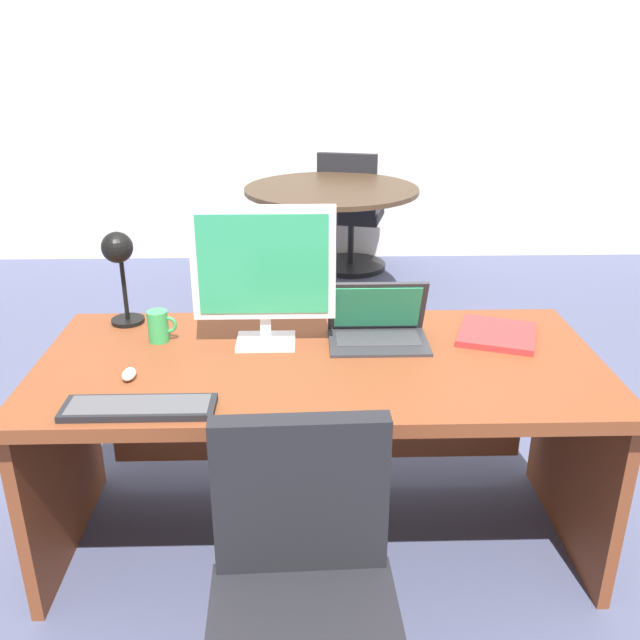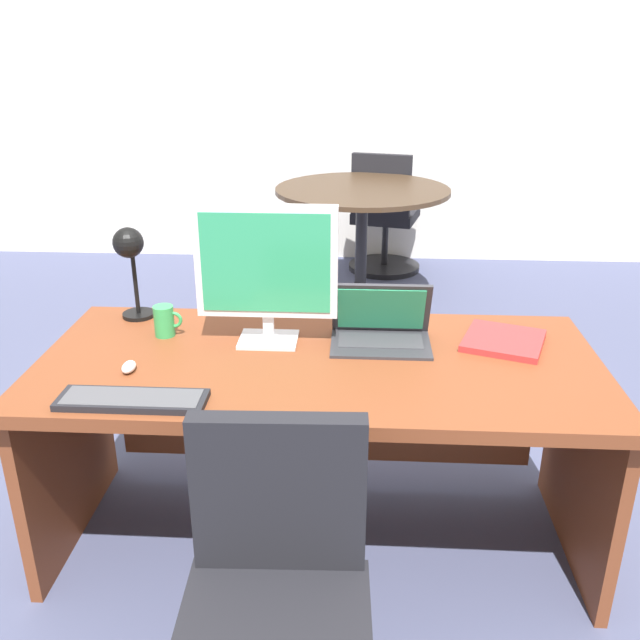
% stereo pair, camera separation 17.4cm
% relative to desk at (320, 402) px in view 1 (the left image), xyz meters
% --- Properties ---
extents(ground, '(12.00, 12.00, 0.00)m').
position_rel_desk_xyz_m(ground, '(0.00, 1.45, -0.54)').
color(ground, '#474C6B').
extents(back_wall, '(10.00, 0.10, 2.80)m').
position_rel_desk_xyz_m(back_wall, '(0.00, 3.49, 0.86)').
color(back_wall, silver).
rests_on(back_wall, ground).
extents(desk, '(1.84, 0.84, 0.73)m').
position_rel_desk_xyz_m(desk, '(0.00, 0.00, 0.00)').
color(desk, brown).
rests_on(desk, ground).
extents(monitor, '(0.47, 0.16, 0.48)m').
position_rel_desk_xyz_m(monitor, '(-0.18, 0.08, 0.46)').
color(monitor, silver).
rests_on(monitor, desk).
extents(laptop, '(0.34, 0.23, 0.21)m').
position_rel_desk_xyz_m(laptop, '(0.20, 0.11, 0.25)').
color(laptop, '#2D2D33').
rests_on(laptop, desk).
extents(keyboard, '(0.43, 0.13, 0.02)m').
position_rel_desk_xyz_m(keyboard, '(-0.52, -0.37, 0.20)').
color(keyboard, black).
rests_on(keyboard, desk).
extents(mouse, '(0.04, 0.07, 0.03)m').
position_rel_desk_xyz_m(mouse, '(-0.59, -0.17, 0.20)').
color(mouse, silver).
rests_on(mouse, desk).
extents(desk_lamp, '(0.12, 0.14, 0.35)m').
position_rel_desk_xyz_m(desk_lamp, '(-0.70, 0.26, 0.44)').
color(desk_lamp, black).
rests_on(desk_lamp, desk).
extents(book, '(0.33, 0.33, 0.02)m').
position_rel_desk_xyz_m(book, '(0.62, 0.11, 0.20)').
color(book, red).
rests_on(book, desk).
extents(coffee_mug, '(0.10, 0.07, 0.11)m').
position_rel_desk_xyz_m(coffee_mug, '(-0.55, 0.11, 0.24)').
color(coffee_mug, green).
rests_on(coffee_mug, desk).
extents(office_chair, '(0.56, 0.56, 0.86)m').
position_rel_desk_xyz_m(office_chair, '(-0.06, -0.81, -0.20)').
color(office_chair, black).
rests_on(office_chair, ground).
extents(meeting_table, '(1.14, 1.14, 0.80)m').
position_rel_desk_xyz_m(meeting_table, '(0.14, 2.37, 0.06)').
color(meeting_table, black).
rests_on(meeting_table, ground).
extents(meeting_chair_near, '(0.56, 0.57, 0.93)m').
position_rel_desk_xyz_m(meeting_chair_near, '(0.31, 3.08, -0.16)').
color(meeting_chair_near, black).
rests_on(meeting_chair_near, ground).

